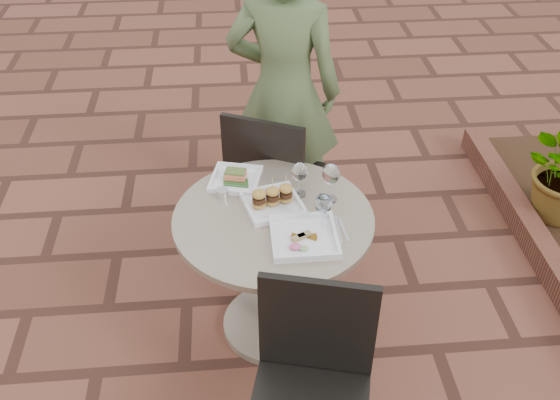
{
  "coord_description": "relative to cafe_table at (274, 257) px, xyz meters",
  "views": [
    {
      "loc": [
        -0.12,
        -1.92,
        2.49
      ],
      "look_at": [
        0.07,
        0.22,
        0.82
      ],
      "focal_mm": 40.0,
      "sensor_mm": 36.0,
      "label": 1
    }
  ],
  "objects": [
    {
      "name": "wine_glass_right",
      "position": [
        0.21,
        -0.09,
        0.37
      ],
      "size": [
        0.08,
        0.08,
        0.18
      ],
      "color": "white",
      "rests_on": "cafe_table"
    },
    {
      "name": "cutlery_set",
      "position": [
        0.27,
        -0.12,
        0.25
      ],
      "size": [
        0.09,
        0.18,
        0.0
      ],
      "primitive_type": null,
      "rotation": [
        0.0,
        0.0,
        0.02
      ],
      "color": "silver",
      "rests_on": "cafe_table"
    },
    {
      "name": "diner",
      "position": [
        0.13,
        0.9,
        0.38
      ],
      "size": [
        0.71,
        0.56,
        1.73
      ],
      "primitive_type": "imported",
      "rotation": [
        0.0,
        0.0,
        2.89
      ],
      "color": "#485C32",
      "rests_on": "ground"
    },
    {
      "name": "chair_far",
      "position": [
        0.03,
        0.59,
        0.07
      ],
      "size": [
        0.58,
        0.58,
        0.93
      ],
      "rotation": [
        0.0,
        0.0,
        2.71
      ],
      "color": "black",
      "rests_on": "ground"
    },
    {
      "name": "wine_glass_mid",
      "position": [
        0.13,
        0.15,
        0.37
      ],
      "size": [
        0.07,
        0.07,
        0.17
      ],
      "color": "white",
      "rests_on": "cafe_table"
    },
    {
      "name": "plate_sliders",
      "position": [
        0.0,
        0.07,
        0.28
      ],
      "size": [
        0.3,
        0.3,
        0.16
      ],
      "rotation": [
        0.0,
        0.0,
        0.25
      ],
      "color": "white",
      "rests_on": "cafe_table"
    },
    {
      "name": "ground",
      "position": [
        -0.04,
        -0.22,
        -0.48
      ],
      "size": [
        60.0,
        60.0,
        0.0
      ],
      "primitive_type": "plane",
      "color": "brown",
      "rests_on": "ground"
    },
    {
      "name": "plate_tuna",
      "position": [
        0.12,
        -0.17,
        0.26
      ],
      "size": [
        0.28,
        0.28,
        0.03
      ],
      "rotation": [
        0.0,
        0.0,
        0.0
      ],
      "color": "white",
      "rests_on": "cafe_table"
    },
    {
      "name": "cafe_table",
      "position": [
        0.0,
        0.0,
        0.0
      ],
      "size": [
        0.9,
        0.9,
        0.73
      ],
      "color": "gray",
      "rests_on": "ground"
    },
    {
      "name": "steel_ramekin",
      "position": [
        -0.22,
        0.16,
        0.27
      ],
      "size": [
        0.06,
        0.06,
        0.04
      ],
      "primitive_type": "cylinder",
      "rotation": [
        0.0,
        0.0,
        -0.06
      ],
      "color": "silver",
      "rests_on": "cafe_table"
    },
    {
      "name": "wine_glass_far",
      "position": [
        0.27,
        0.1,
        0.38
      ],
      "size": [
        0.08,
        0.08,
        0.19
      ],
      "color": "white",
      "rests_on": "cafe_table"
    },
    {
      "name": "plate_salmon",
      "position": [
        -0.16,
        0.28,
        0.26
      ],
      "size": [
        0.28,
        0.28,
        0.06
      ],
      "rotation": [
        0.0,
        0.0,
        -0.25
      ],
      "color": "white",
      "rests_on": "cafe_table"
    },
    {
      "name": "chair_near",
      "position": [
        0.09,
        -0.72,
        0.07
      ],
      "size": [
        0.53,
        0.53,
        0.93
      ],
      "rotation": [
        0.0,
        0.0,
        -0.25
      ],
      "color": "black",
      "rests_on": "ground"
    }
  ]
}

